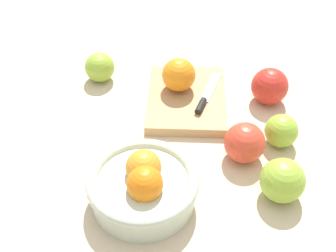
{
  "coord_description": "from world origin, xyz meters",
  "views": [
    {
      "loc": [
        -0.67,
        0.03,
        0.67
      ],
      "look_at": [
        0.01,
        0.03,
        0.04
      ],
      "focal_mm": 48.87,
      "sensor_mm": 36.0,
      "label": 1
    }
  ],
  "objects_px": {
    "cutting_board": "(186,99)",
    "apple_front_left_2": "(245,143)",
    "knife": "(205,98)",
    "apple_back_right": "(100,67)",
    "apple_front_left": "(282,181)",
    "apple_front_right": "(270,86)",
    "apple_front_center": "(281,130)",
    "bowl": "(143,186)",
    "orange_on_board": "(179,75)"
  },
  "relations": [
    {
      "from": "cutting_board",
      "to": "apple_front_left_2",
      "type": "bearing_deg",
      "value": -147.27
    },
    {
      "from": "knife",
      "to": "apple_back_right",
      "type": "bearing_deg",
      "value": 66.95
    },
    {
      "from": "apple_front_left",
      "to": "apple_front_right",
      "type": "relative_size",
      "value": 0.99
    },
    {
      "from": "apple_back_right",
      "to": "apple_front_center",
      "type": "xyz_separation_m",
      "value": [
        -0.21,
        -0.39,
        -0.0
      ]
    },
    {
      "from": "bowl",
      "to": "apple_back_right",
      "type": "distance_m",
      "value": 0.39
    },
    {
      "from": "bowl",
      "to": "apple_front_left_2",
      "type": "relative_size",
      "value": 2.47
    },
    {
      "from": "apple_back_right",
      "to": "orange_on_board",
      "type": "bearing_deg",
      "value": -109.13
    },
    {
      "from": "apple_back_right",
      "to": "apple_front_left",
      "type": "xyz_separation_m",
      "value": [
        -0.35,
        -0.37,
        0.01
      ]
    },
    {
      "from": "orange_on_board",
      "to": "apple_front_right",
      "type": "distance_m",
      "value": 0.2
    },
    {
      "from": "apple_front_left",
      "to": "apple_front_left_2",
      "type": "relative_size",
      "value": 1.01
    },
    {
      "from": "bowl",
      "to": "apple_front_right",
      "type": "distance_m",
      "value": 0.39
    },
    {
      "from": "bowl",
      "to": "apple_front_right",
      "type": "xyz_separation_m",
      "value": [
        0.29,
        -0.27,
        0.0
      ]
    },
    {
      "from": "bowl",
      "to": "apple_back_right",
      "type": "bearing_deg",
      "value": 17.95
    },
    {
      "from": "apple_front_left",
      "to": "apple_front_right",
      "type": "bearing_deg",
      "value": -4.47
    },
    {
      "from": "cutting_board",
      "to": "apple_front_right",
      "type": "bearing_deg",
      "value": -86.74
    },
    {
      "from": "bowl",
      "to": "orange_on_board",
      "type": "relative_size",
      "value": 2.67
    },
    {
      "from": "apple_front_left",
      "to": "apple_front_right",
      "type": "distance_m",
      "value": 0.28
    },
    {
      "from": "knife",
      "to": "apple_front_right",
      "type": "height_order",
      "value": "apple_front_right"
    },
    {
      "from": "apple_front_left",
      "to": "apple_front_right",
      "type": "xyz_separation_m",
      "value": [
        0.27,
        -0.02,
        0.0
      ]
    },
    {
      "from": "apple_front_right",
      "to": "apple_back_right",
      "type": "bearing_deg",
      "value": 78.32
    },
    {
      "from": "knife",
      "to": "apple_front_center",
      "type": "bearing_deg",
      "value": -126.91
    },
    {
      "from": "apple_front_right",
      "to": "orange_on_board",
      "type": "bearing_deg",
      "value": 85.54
    },
    {
      "from": "orange_on_board",
      "to": "apple_front_left_2",
      "type": "distance_m",
      "value": 0.23
    },
    {
      "from": "apple_back_right",
      "to": "apple_front_left_2",
      "type": "bearing_deg",
      "value": -129.7
    },
    {
      "from": "bowl",
      "to": "knife",
      "type": "bearing_deg",
      "value": -25.53
    },
    {
      "from": "knife",
      "to": "bowl",
      "type": "bearing_deg",
      "value": 154.47
    },
    {
      "from": "cutting_board",
      "to": "apple_front_center",
      "type": "relative_size",
      "value": 3.26
    },
    {
      "from": "apple_back_right",
      "to": "apple_front_left_2",
      "type": "xyz_separation_m",
      "value": [
        -0.26,
        -0.31,
        0.01
      ]
    },
    {
      "from": "bowl",
      "to": "apple_back_right",
      "type": "height_order",
      "value": "bowl"
    },
    {
      "from": "cutting_board",
      "to": "apple_back_right",
      "type": "xyz_separation_m",
      "value": [
        0.09,
        0.2,
        0.02
      ]
    },
    {
      "from": "cutting_board",
      "to": "knife",
      "type": "bearing_deg",
      "value": -107.81
    },
    {
      "from": "orange_on_board",
      "to": "apple_front_left",
      "type": "xyz_separation_m",
      "value": [
        -0.29,
        -0.18,
        -0.02
      ]
    },
    {
      "from": "apple_front_left",
      "to": "apple_front_right",
      "type": "height_order",
      "value": "same"
    },
    {
      "from": "apple_front_left",
      "to": "apple_front_center",
      "type": "relative_size",
      "value": 1.2
    },
    {
      "from": "orange_on_board",
      "to": "knife",
      "type": "distance_m",
      "value": 0.08
    },
    {
      "from": "cutting_board",
      "to": "apple_front_left_2",
      "type": "xyz_separation_m",
      "value": [
        -0.17,
        -0.11,
        0.03
      ]
    },
    {
      "from": "orange_on_board",
      "to": "apple_back_right",
      "type": "relative_size",
      "value": 1.07
    },
    {
      "from": "apple_front_left",
      "to": "bowl",
      "type": "bearing_deg",
      "value": 92.83
    },
    {
      "from": "cutting_board",
      "to": "orange_on_board",
      "type": "bearing_deg",
      "value": 33.74
    },
    {
      "from": "bowl",
      "to": "apple_front_right",
      "type": "relative_size",
      "value": 2.41
    },
    {
      "from": "apple_front_left_2",
      "to": "apple_front_left",
      "type": "bearing_deg",
      "value": -149.79
    },
    {
      "from": "apple_front_left_2",
      "to": "orange_on_board",
      "type": "bearing_deg",
      "value": 32.87
    },
    {
      "from": "bowl",
      "to": "cutting_board",
      "type": "xyz_separation_m",
      "value": [
        0.28,
        -0.08,
        -0.03
      ]
    },
    {
      "from": "apple_front_center",
      "to": "apple_front_left_2",
      "type": "bearing_deg",
      "value": 119.05
    },
    {
      "from": "knife",
      "to": "apple_front_center",
      "type": "height_order",
      "value": "apple_front_center"
    },
    {
      "from": "apple_back_right",
      "to": "apple_front_left",
      "type": "relative_size",
      "value": 0.86
    },
    {
      "from": "bowl",
      "to": "cutting_board",
      "type": "relative_size",
      "value": 0.9
    },
    {
      "from": "bowl",
      "to": "apple_front_left",
      "type": "distance_m",
      "value": 0.25
    },
    {
      "from": "knife",
      "to": "apple_front_left_2",
      "type": "bearing_deg",
      "value": -156.59
    },
    {
      "from": "bowl",
      "to": "cutting_board",
      "type": "distance_m",
      "value": 0.29
    }
  ]
}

